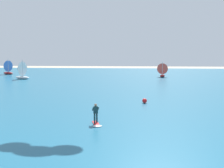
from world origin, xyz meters
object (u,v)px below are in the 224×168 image
object	(u,v)px
sailboat_heeled_over	(163,70)
marker_buoy	(145,101)
sailboat_mid_right	(7,67)
kitesurfer	(96,117)
sailboat_trailing	(20,70)

from	to	relation	value
sailboat_heeled_over	marker_buoy	bearing A→B (deg)	-99.57
sailboat_mid_right	kitesurfer	bearing A→B (deg)	-57.98
kitesurfer	sailboat_heeled_over	xyz separation A→B (m)	(10.24, 44.34, 1.06)
sailboat_trailing	marker_buoy	bearing A→B (deg)	-45.84
sailboat_mid_right	sailboat_trailing	size ratio (longest dim) A/B	0.97
sailboat_trailing	marker_buoy	world-z (taller)	sailboat_trailing
marker_buoy	sailboat_heeled_over	bearing A→B (deg)	80.43
sailboat_trailing	kitesurfer	bearing A→B (deg)	-59.33
sailboat_mid_right	sailboat_heeled_over	world-z (taller)	sailboat_mid_right
sailboat_mid_right	sailboat_heeled_over	xyz separation A→B (m)	(40.67, -4.32, -0.22)
sailboat_heeled_over	sailboat_trailing	xyz separation A→B (m)	(-31.83, -7.93, 0.28)
kitesurfer	sailboat_heeled_over	size ratio (longest dim) A/B	0.56
marker_buoy	sailboat_trailing	bearing A→B (deg)	134.16
sailboat_mid_right	sailboat_trailing	bearing A→B (deg)	-54.19
kitesurfer	marker_buoy	size ratio (longest dim) A/B	3.73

